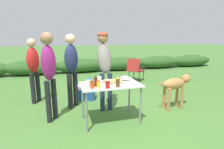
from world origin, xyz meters
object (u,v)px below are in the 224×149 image
food_tray (113,82)px  mixing_bowl (125,78)px  beer_bottle (118,82)px  dog (176,86)px  bbq_sauce_bottle (96,81)px  plate_stack (91,83)px  paper_cup_stack (99,80)px  mayo_bottle (89,82)px  camp_chair_green_behind_table (135,69)px  standing_person_in_dark_puffer (104,60)px  standing_person_in_red_jacket (49,68)px  cooler_box (85,93)px  folding_table (110,88)px  mustard_bottle (99,84)px  standing_person_in_gray_fleece (33,65)px  ketchup_bottle (108,83)px  standing_person_in_navy_coat (71,64)px  hot_sauce_bottle (92,84)px

food_tray → mixing_bowl: mixing_bowl is taller
beer_bottle → dog: bearing=15.7°
bbq_sauce_bottle → plate_stack: bearing=110.6°
paper_cup_stack → plate_stack: bearing=-176.4°
mayo_bottle → camp_chair_green_behind_table: 3.53m
mixing_bowl → beer_bottle: size_ratio=0.97×
bbq_sauce_bottle → standing_person_in_dark_puffer: (0.34, 0.73, 0.27)m
plate_stack → standing_person_in_red_jacket: size_ratio=0.14×
plate_stack → bbq_sauce_bottle: bbq_sauce_bottle is taller
standing_person_in_dark_puffer → cooler_box: (-0.35, 0.69, -0.93)m
folding_table → mustard_bottle: 0.36m
standing_person_in_red_jacket → mixing_bowl: bearing=-59.0°
beer_bottle → standing_person_in_gray_fleece: bearing=132.4°
ketchup_bottle → standing_person_in_navy_coat: standing_person_in_navy_coat is taller
hot_sauce_bottle → plate_stack: bearing=84.7°
plate_stack → mustard_bottle: bearing=-74.1°
food_tray → camp_chair_green_behind_table: size_ratio=0.44×
folding_table → mustard_bottle: (-0.26, -0.20, 0.15)m
paper_cup_stack → standing_person_in_gray_fleece: size_ratio=0.08×
plate_stack → camp_chair_green_behind_table: 3.33m
paper_cup_stack → hot_sauce_bottle: size_ratio=0.81×
hot_sauce_bottle → standing_person_in_gray_fleece: size_ratio=0.10×
mustard_bottle → mayo_bottle: 0.18m
mixing_bowl → dog: mixing_bowl is taller
hot_sauce_bottle → bbq_sauce_bottle: bearing=54.7°
ketchup_bottle → standing_person_in_dark_puffer: 0.96m
mustard_bottle → food_tray: bearing=37.9°
hot_sauce_bottle → cooler_box: (0.08, 1.54, -0.64)m
hot_sauce_bottle → camp_chair_green_behind_table: hot_sauce_bottle is taller
ketchup_bottle → camp_chair_green_behind_table: size_ratio=0.21×
ketchup_bottle → paper_cup_stack: bearing=101.1°
food_tray → beer_bottle: (0.01, -0.28, 0.07)m
mixing_bowl → ketchup_bottle: (-0.48, -0.44, 0.04)m
folding_table → bbq_sauce_bottle: 0.34m
paper_cup_stack → bbq_sauce_bottle: bearing=-120.9°
mixing_bowl → beer_bottle: (-0.29, -0.42, 0.05)m
plate_stack → dog: (1.90, 0.11, -0.23)m
standing_person_in_gray_fleece → dog: 3.33m
paper_cup_stack → dog: paper_cup_stack is taller
standing_person_in_gray_fleece → camp_chair_green_behind_table: size_ratio=1.87×
food_tray → mayo_bottle: (-0.47, -0.16, 0.06)m
dog → standing_person_in_red_jacket: bearing=-99.0°
mayo_bottle → standing_person_in_navy_coat: bearing=102.0°
mayo_bottle → paper_cup_stack: bearing=42.1°
ketchup_bottle → standing_person_in_red_jacket: 1.15m
mustard_bottle → dog: bearing=12.2°
plate_stack → standing_person_in_gray_fleece: (-1.14, 1.39, 0.18)m
camp_chair_green_behind_table → food_tray: bearing=-73.4°
mixing_bowl → standing_person_in_navy_coat: (-0.99, 0.73, 0.22)m
plate_stack → mustard_bottle: 0.30m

